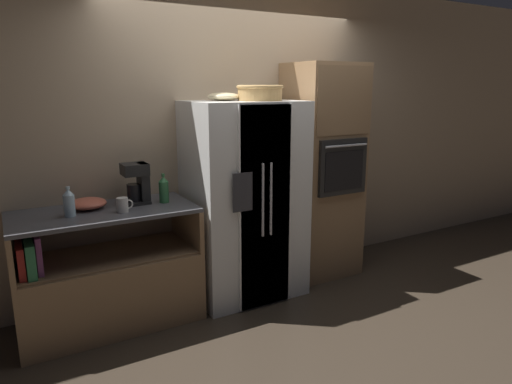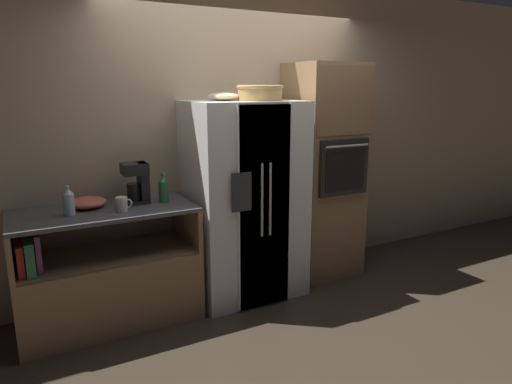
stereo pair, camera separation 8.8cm
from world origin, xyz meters
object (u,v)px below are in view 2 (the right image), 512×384
coffee_maker (138,181)px  bottle_short (163,189)px  mixing_bowl (87,202)px  refrigerator (245,200)px  wicker_basket (260,92)px  bottle_tall (69,202)px  mug (122,204)px  fruit_bowl (224,97)px  wall_oven (323,171)px

coffee_maker → bottle_short: bearing=-22.0°
mixing_bowl → refrigerator: bearing=-6.3°
wicker_basket → bottle_tall: wicker_basket is taller
bottle_tall → mixing_bowl: bearing=47.9°
bottle_tall → mug: size_ratio=1.79×
wicker_basket → fruit_bowl: (-0.26, 0.15, -0.04)m
wall_oven → bottle_tall: bearing=-177.9°
bottle_short → coffee_maker: coffee_maker is taller
refrigerator → wicker_basket: bearing=-28.7°
mug → mixing_bowl: 0.31m
fruit_bowl → mug: 1.22m
mug → mixing_bowl: size_ratio=0.44×
mixing_bowl → coffee_maker: size_ratio=0.87×
fruit_bowl → bottle_tall: bearing=-175.1°
wicker_basket → coffee_maker: size_ratio=1.21×
bottle_tall → bottle_short: (0.72, 0.06, 0.01)m
wall_oven → mixing_bowl: bearing=177.9°
bottle_tall → mixing_bowl: bottle_tall is taller
refrigerator → bottle_tall: (-1.44, -0.02, 0.17)m
refrigerator → fruit_bowl: bearing=149.7°
fruit_bowl → coffee_maker: fruit_bowl is taller
refrigerator → wall_oven: (0.89, 0.06, 0.17)m
mug → mixing_bowl: mug is taller
refrigerator → fruit_bowl: 0.91m
mixing_bowl → wicker_basket: bearing=-8.3°
refrigerator → bottle_short: size_ratio=7.31×
wicker_basket → bottle_short: size_ratio=1.67×
refrigerator → bottle_short: bearing=176.9°
wicker_basket → coffee_maker: bearing=170.2°
wicker_basket → bottle_short: 1.13m
bottle_tall → coffee_maker: 0.56m
fruit_bowl → bottle_short: (-0.57, -0.05, -0.72)m
wall_oven → bottle_tall: size_ratio=9.34×
mixing_bowl → wall_oven: bearing=-2.1°
bottle_tall → wicker_basket: bearing=-1.5°
mixing_bowl → bottle_tall: bearing=-132.1°
wicker_basket → fruit_bowl: bearing=150.4°
wicker_basket → coffee_maker: (-1.02, 0.17, -0.69)m
bottle_short → mixing_bowl: (-0.57, 0.10, -0.07)m
wicker_basket → bottle_tall: (-1.55, 0.04, -0.76)m
refrigerator → mug: size_ratio=14.04×
mug → mixing_bowl: (-0.21, 0.23, -0.01)m
refrigerator → wall_oven: wall_oven is taller
wall_oven → bottle_tall: 2.33m
fruit_bowl → refrigerator: bearing=-30.3°
refrigerator → coffee_maker: (-0.90, 0.11, 0.24)m
coffee_maker → bottle_tall: bearing=-165.9°
wall_oven → fruit_bowl: wall_oven is taller
wicker_basket → bottle_short: wicker_basket is taller
wall_oven → fruit_bowl: size_ratio=7.51×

